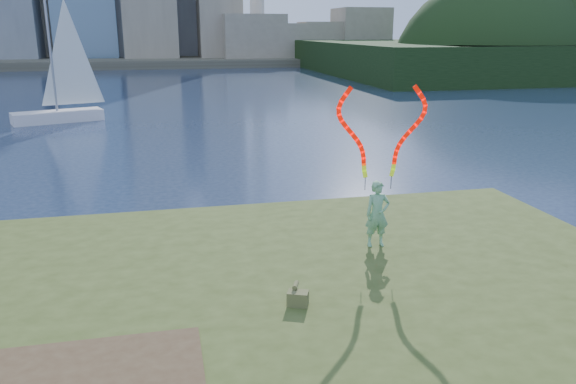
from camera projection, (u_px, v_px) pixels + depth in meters
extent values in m
plane|color=#1B2944|center=(225.00, 318.00, 11.21)|extent=(320.00, 320.00, 0.00)
cube|color=#384719|center=(239.00, 362.00, 9.03)|extent=(17.00, 15.00, 0.30)
cube|color=#384719|center=(237.00, 341.00, 9.15)|extent=(14.00, 12.00, 0.30)
cube|color=#474334|center=(165.00, 59.00, 100.09)|extent=(320.00, 40.00, 1.20)
cube|color=black|center=(569.00, 56.00, 78.42)|extent=(70.00, 42.00, 4.00)
imported|color=#13722D|center=(377.00, 214.00, 12.61)|extent=(0.57, 0.39, 1.51)
cylinder|color=black|center=(365.00, 184.00, 12.46)|extent=(0.02, 0.02, 0.30)
cylinder|color=black|center=(391.00, 182.00, 12.56)|extent=(0.02, 0.02, 0.30)
cube|color=brown|center=(298.00, 298.00, 10.00)|extent=(0.43, 0.37, 0.26)
cylinder|color=brown|center=(296.00, 285.00, 10.12)|extent=(0.18, 0.26, 0.09)
cube|color=white|center=(58.00, 117.00, 34.96)|extent=(5.55, 3.37, 0.74)
cylinder|color=gray|center=(50.00, 49.00, 33.81)|extent=(0.15, 0.15, 8.03)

